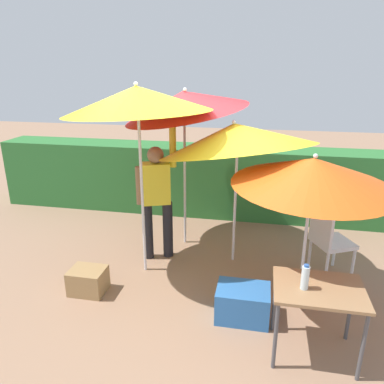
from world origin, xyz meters
name	(u,v)px	position (x,y,z in m)	size (l,w,h in m)	color
ground_plane	(187,281)	(0.00, 0.00, 0.00)	(24.00, 24.00, 0.00)	#937056
hedge_row	(214,181)	(0.00, 2.37, 0.62)	(8.00, 0.70, 1.24)	#2D7033
umbrella_rainbow	(236,137)	(0.49, 0.64, 1.74)	(2.07, 2.02, 2.21)	silver
umbrella_orange	(185,102)	(-0.25, 1.04, 2.12)	(1.77, 1.74, 2.48)	silver
umbrella_yellow	(313,172)	(1.36, -0.15, 1.56)	(1.69, 1.70, 1.76)	silver
umbrella_navy	(137,100)	(-0.62, 0.17, 2.23)	(1.76, 1.76, 2.45)	silver
person_vendor	(157,195)	(-0.54, 0.56, 0.93)	(0.55, 0.33, 1.88)	black
chair_plastic	(328,240)	(1.72, 0.49, 0.51)	(0.59, 0.59, 0.89)	silver
cooler_box	(243,303)	(0.73, -0.57, 0.18)	(0.57, 0.41, 0.36)	#2D6BB7
crate_cardboard	(88,281)	(-1.13, -0.45, 0.15)	(0.42, 0.34, 0.30)	#9E7A4C
folding_table	(318,296)	(1.41, -0.97, 0.64)	(0.80, 0.60, 0.72)	#4C4C51
bottle_water	(305,277)	(1.27, -1.01, 0.84)	(0.07, 0.07, 0.24)	silver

